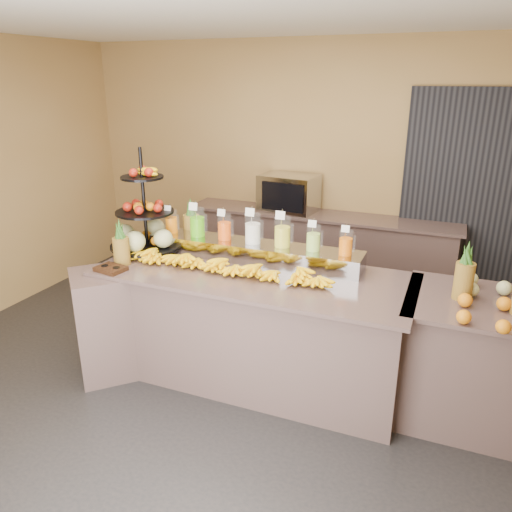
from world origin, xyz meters
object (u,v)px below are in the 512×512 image
Objects in this scene: banana_heap at (225,263)px; condiment_caddy at (111,269)px; fruit_stand at (150,226)px; oven_warmer at (289,193)px; pitcher_tray at (253,251)px; right_fruit_pile at (488,300)px.

condiment_caddy is at bearing -157.19° from banana_heap.
fruit_stand is 1.45× the size of oven_warmer.
fruit_stand is at bearing 167.15° from banana_heap.
condiment_caddy is (-0.84, -0.35, -0.04)m from banana_heap.
banana_heap is 7.96× the size of condiment_caddy.
oven_warmer is at bearing 86.43° from fruit_stand.
pitcher_tray reaches higher than condiment_caddy.
right_fruit_pile is 2.88m from oven_warmer.
right_fruit_pile is at bearing 6.75° from condiment_caddy.
pitcher_tray is 2.96× the size of oven_warmer.
fruit_stand is 0.58m from condiment_caddy.
pitcher_tray is 1.69m from oven_warmer.
pitcher_tray is 1.03× the size of banana_heap.
fruit_stand is 4.00× the size of condiment_caddy.
oven_warmer is at bearing 135.58° from right_fruit_pile.
condiment_caddy is (-0.95, -0.67, -0.06)m from pitcher_tray.
right_fruit_pile is at bearing 12.46° from fruit_stand.
pitcher_tray is at bearing 169.31° from right_fruit_pile.
banana_heap is at bearing 179.22° from right_fruit_pile.
pitcher_tray is at bearing 24.95° from fruit_stand.
banana_heap is at bearing 4.03° from fruit_stand.
fruit_stand is (-0.92, -0.13, 0.16)m from pitcher_tray.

